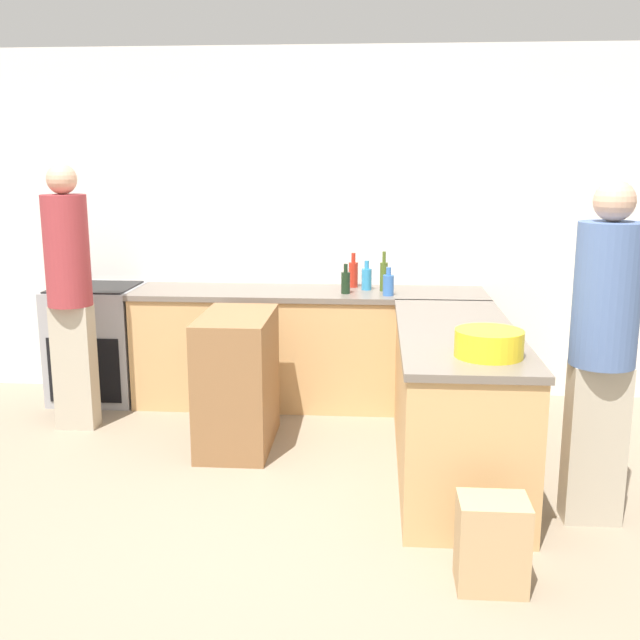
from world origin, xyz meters
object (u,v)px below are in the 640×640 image
Objects in this scene: dish_soap_bottle at (367,278)px; olive_oil_bottle at (384,275)px; paper_bag at (492,543)px; hot_sauce_bottle at (353,274)px; person_at_peninsula at (603,342)px; water_bottle_blue at (388,284)px; range_oven at (98,343)px; island_table at (237,381)px; mixing_bowl at (489,343)px; person_by_range at (69,286)px; wine_bottle_dark at (346,282)px.

olive_oil_bottle is (0.13, -0.04, 0.03)m from dish_soap_bottle.
paper_bag is at bearing -79.51° from olive_oil_bottle.
hot_sauce_bottle reaches higher than paper_bag.
person_at_peninsula reaches higher than olive_oil_bottle.
water_bottle_blue is 0.50× the size of paper_bag.
range_oven is 2.30m from olive_oil_bottle.
island_table is 2.14m from paper_bag.
hot_sauce_bottle is at bearing 56.64° from island_table.
dish_soap_bottle is at bearing 49.98° from island_table.
mixing_bowl is 2.91m from person_by_range.
hot_sauce_bottle is at bearing 147.18° from olive_oil_bottle.
dish_soap_bottle is 1.07× the size of water_bottle_blue.
person_by_range is (0.08, -0.66, 0.56)m from range_oven.
dish_soap_bottle is 2.75m from paper_bag.
mixing_bowl reaches higher than paper_bag.
person_at_peninsula is (1.05, -1.66, -0.00)m from water_bottle_blue.
mixing_bowl is at bearing -74.69° from olive_oil_bottle.
wine_bottle_dark is at bearing 107.38° from paper_bag.
olive_oil_bottle is at bearing 25.00° from wine_bottle_dark.
paper_bag is (-0.05, -0.65, -0.75)m from mixing_bowl.
person_by_range reaches higher than water_bottle_blue.
range_oven is 0.87m from person_by_range.
person_by_range is (-2.18, -0.50, 0.04)m from water_bottle_blue.
olive_oil_bottle is at bearing -17.35° from dish_soap_bottle.
water_bottle_blue is at bearing -51.99° from hot_sauce_bottle.
person_by_range is at bearing 144.92° from paper_bag.
range_oven is 2.16× the size of paper_bag.
olive_oil_bottle is 0.72× the size of paper_bag.
range_oven is 4.06× the size of wine_bottle_dark.
olive_oil_bottle is (0.95, 0.94, 0.56)m from island_table.
range_oven is 2.08m from hot_sauce_bottle.
range_oven is 2.02m from wine_bottle_dark.
dish_soap_bottle is 0.75× the size of olive_oil_bottle.
dish_soap_bottle reaches higher than range_oven.
olive_oil_bottle is at bearing 0.73° from range_oven.
range_oven reaches higher than paper_bag.
mixing_bowl is at bearing -71.45° from dish_soap_bottle.
hot_sauce_bottle is 0.15× the size of person_by_range.
person_at_peninsula reaches higher than range_oven.
dish_soap_bottle is 0.28m from water_bottle_blue.
island_table is 2.95× the size of olive_oil_bottle.
range_oven is at bearing 144.45° from island_table.
mixing_bowl is at bearing -24.00° from person_by_range.
person_at_peninsula reaches higher than dish_soap_bottle.
hot_sauce_bottle is 0.29m from wine_bottle_dark.
person_by_range is (-2.02, -0.73, 0.04)m from dish_soap_bottle.
person_by_range reaches higher than mixing_bowl.
dish_soap_bottle is at bearing 19.93° from person_by_range.
island_table is 2.13× the size of paper_bag.
person_at_peninsula is (1.37, -1.71, -0.01)m from wine_bottle_dark.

